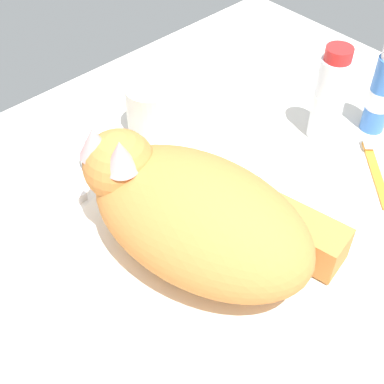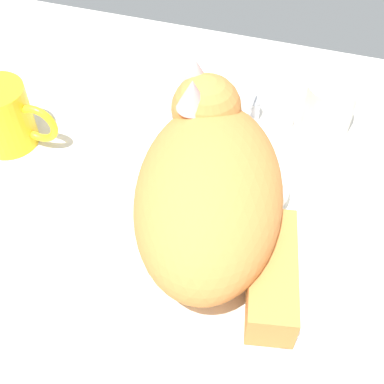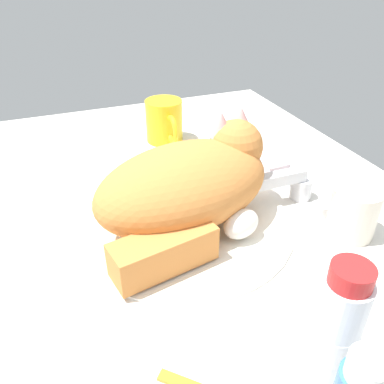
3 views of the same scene
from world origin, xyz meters
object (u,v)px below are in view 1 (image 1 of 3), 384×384
object	(u,v)px
toothbrush	(375,168)
soap_bar	(42,191)
cat	(194,212)
rinse_cup	(150,110)
faucet	(101,160)
mouthwash_bottle	(383,93)
toothpaste_bottle	(329,97)

from	to	relation	value
toothbrush	soap_bar	bearing A→B (deg)	145.22
soap_bar	cat	bearing A→B (deg)	-64.78
rinse_cup	faucet	bearing A→B (deg)	-166.08
mouthwash_bottle	cat	bearing A→B (deg)	178.03
soap_bar	toothpaste_bottle	distance (cm)	41.05
faucet	cat	world-z (taller)	cat
toothpaste_bottle	mouthwash_bottle	distance (cm)	8.14
cat	rinse_cup	size ratio (longest dim) A/B	3.95
faucet	rinse_cup	distance (cm)	11.40
soap_bar	mouthwash_bottle	size ratio (longest dim) A/B	0.51
cat	toothbrush	xyz separation A→B (cm)	(27.95, -6.65, -6.45)
mouthwash_bottle	toothpaste_bottle	bearing A→B (deg)	147.32
faucet	cat	size ratio (longest dim) A/B	0.45
toothpaste_bottle	mouthwash_bottle	size ratio (longest dim) A/B	1.06
faucet	mouthwash_bottle	distance (cm)	40.87
faucet	cat	bearing A→B (deg)	-89.60
mouthwash_bottle	soap_bar	bearing A→B (deg)	155.58
rinse_cup	toothpaste_bottle	size ratio (longest dim) A/B	0.52
mouthwash_bottle	toothbrush	bearing A→B (deg)	-144.37
toothbrush	mouthwash_bottle	bearing A→B (deg)	35.63
rinse_cup	soap_bar	world-z (taller)	rinse_cup
rinse_cup	toothbrush	size ratio (longest dim) A/B	0.72
rinse_cup	toothbrush	world-z (taller)	rinse_cup
cat	toothpaste_bottle	xyz separation A→B (cm)	(28.69, 3.16, -0.19)
cat	toothbrush	bearing A→B (deg)	-13.39
cat	faucet	bearing A→B (deg)	90.40
soap_bar	toothbrush	bearing A→B (deg)	-34.78
soap_bar	toothbrush	distance (cm)	44.94
faucet	toothpaste_bottle	size ratio (longest dim) A/B	0.93
faucet	toothbrush	world-z (taller)	faucet
faucet	soap_bar	xyz separation A→B (cm)	(-8.80, 0.59, -0.23)
cat	mouthwash_bottle	bearing A→B (deg)	-1.97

